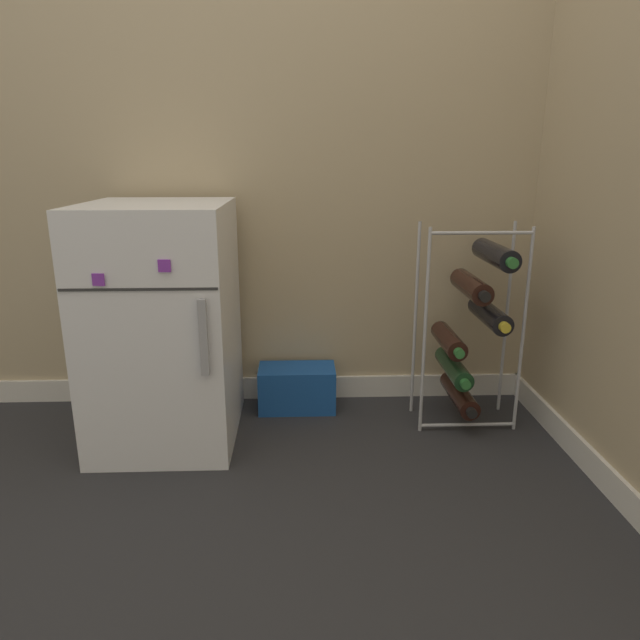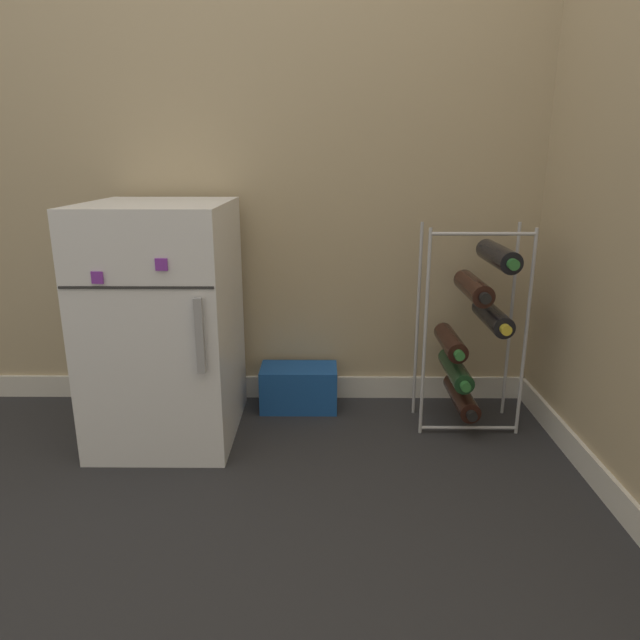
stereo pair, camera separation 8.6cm
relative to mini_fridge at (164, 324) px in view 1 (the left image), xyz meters
The scene contains 5 objects.
ground_plane 0.63m from the mini_fridge, 35.03° to the right, with size 14.00×14.00×0.00m, color #28282B.
wall_back 0.98m from the mini_fridge, 40.73° to the left, with size 6.97×0.07×2.50m.
mini_fridge is the anchor object (origin of this frame).
wine_rack 1.09m from the mini_fridge, ahead, with size 0.36×0.33×0.74m.
soda_box 0.59m from the mini_fridge, 23.49° to the left, with size 0.30×0.16×0.17m.
Camera 1 is at (0.07, -1.62, 0.96)m, focal length 32.00 mm.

